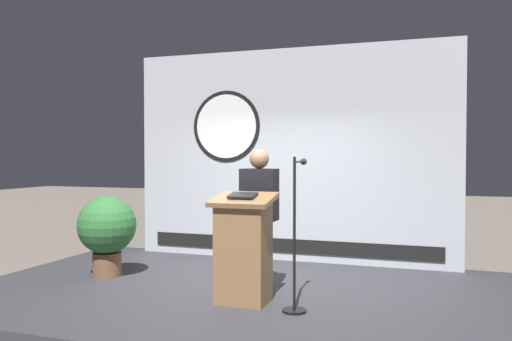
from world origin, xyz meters
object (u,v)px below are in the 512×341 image
(potted_plant, at_px, (107,228))
(microphone_stand, at_px, (296,257))
(podium, at_px, (243,249))
(speaker_person, at_px, (259,219))

(potted_plant, bearing_deg, microphone_stand, -14.09)
(podium, distance_m, potted_plant, 2.15)
(podium, relative_size, speaker_person, 0.72)
(podium, distance_m, speaker_person, 0.54)
(podium, bearing_deg, potted_plant, 164.71)
(podium, relative_size, microphone_stand, 0.76)
(microphone_stand, distance_m, potted_plant, 2.74)
(speaker_person, distance_m, microphone_stand, 0.87)
(speaker_person, height_order, microphone_stand, speaker_person)
(podium, height_order, potted_plant, podium)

